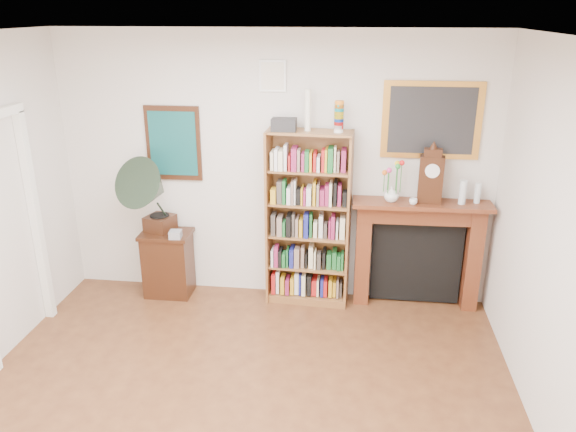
% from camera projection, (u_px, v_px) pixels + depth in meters
% --- Properties ---
extents(room, '(4.51, 5.01, 2.81)m').
position_uv_depth(room, '(215.00, 278.00, 3.48)').
color(room, '#4C2817').
rests_on(room, ground).
extents(door_casing, '(0.08, 1.02, 2.17)m').
position_uv_depth(door_casing, '(3.00, 216.00, 4.90)').
color(door_casing, white).
rests_on(door_casing, left_wall).
extents(teal_poster, '(0.58, 0.04, 0.78)m').
position_uv_depth(teal_poster, '(173.00, 143.00, 5.82)').
color(teal_poster, black).
rests_on(teal_poster, back_wall).
extents(small_picture, '(0.26, 0.04, 0.30)m').
position_uv_depth(small_picture, '(273.00, 76.00, 5.46)').
color(small_picture, white).
rests_on(small_picture, back_wall).
extents(gilt_painting, '(0.95, 0.04, 0.75)m').
position_uv_depth(gilt_painting, '(432.00, 120.00, 5.42)').
color(gilt_painting, '#C88934').
rests_on(gilt_painting, back_wall).
extents(bookshelf, '(0.87, 0.35, 2.13)m').
position_uv_depth(bookshelf, '(309.00, 210.00, 5.73)').
color(bookshelf, brown).
rests_on(bookshelf, floor).
extents(side_cabinet, '(0.53, 0.39, 0.72)m').
position_uv_depth(side_cabinet, '(168.00, 263.00, 6.10)').
color(side_cabinet, black).
rests_on(side_cabinet, floor).
extents(fireplace, '(1.38, 0.35, 1.16)m').
position_uv_depth(fireplace, '(418.00, 244.00, 5.79)').
color(fireplace, '#532013').
rests_on(fireplace, floor).
extents(gramophone, '(0.71, 0.79, 0.88)m').
position_uv_depth(gramophone, '(152.00, 191.00, 5.72)').
color(gramophone, black).
rests_on(gramophone, side_cabinet).
extents(cd_stack, '(0.13, 0.13, 0.08)m').
position_uv_depth(cd_stack, '(175.00, 234.00, 5.82)').
color(cd_stack, '#ACACB8').
rests_on(cd_stack, side_cabinet).
extents(mantel_clock, '(0.25, 0.16, 0.54)m').
position_uv_depth(mantel_clock, '(431.00, 177.00, 5.47)').
color(mantel_clock, black).
rests_on(mantel_clock, fireplace).
extents(flower_vase, '(0.19, 0.19, 0.15)m').
position_uv_depth(flower_vase, '(391.00, 194.00, 5.56)').
color(flower_vase, silver).
rests_on(flower_vase, fireplace).
extents(teacup, '(0.11, 0.11, 0.06)m').
position_uv_depth(teacup, '(413.00, 202.00, 5.49)').
color(teacup, silver).
rests_on(teacup, fireplace).
extents(bottle_left, '(0.07, 0.07, 0.24)m').
position_uv_depth(bottle_left, '(463.00, 192.00, 5.48)').
color(bottle_left, silver).
rests_on(bottle_left, fireplace).
extents(bottle_right, '(0.06, 0.06, 0.20)m').
position_uv_depth(bottle_right, '(478.00, 193.00, 5.51)').
color(bottle_right, silver).
rests_on(bottle_right, fireplace).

